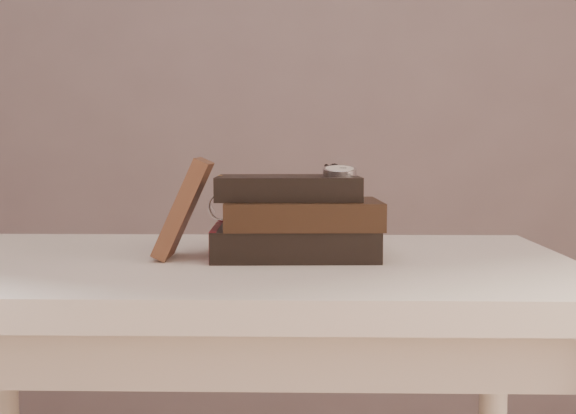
{
  "coord_description": "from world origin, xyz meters",
  "views": [
    {
      "loc": [
        0.11,
        -0.76,
        0.92
      ],
      "look_at": [
        0.08,
        0.37,
        0.82
      ],
      "focal_mm": 47.42,
      "sensor_mm": 36.0,
      "label": 1
    }
  ],
  "objects": [
    {
      "name": "table",
      "position": [
        0.0,
        0.35,
        0.66
      ],
      "size": [
        1.0,
        0.6,
        0.75
      ],
      "color": "white",
      "rests_on": "ground"
    },
    {
      "name": "journal",
      "position": [
        -0.07,
        0.35,
        0.82
      ],
      "size": [
        0.09,
        0.1,
        0.15
      ],
      "primitive_type": "cube",
      "rotation": [
        0.0,
        0.43,
        0.02
      ],
      "color": "#46271B",
      "rests_on": "table"
    },
    {
      "name": "back_wall",
      "position": [
        0.0,
        1.75,
        1.35
      ],
      "size": [
        3.5,
        0.02,
        2.7
      ],
      "primitive_type": "cube",
      "color": "gray",
      "rests_on": "ground"
    },
    {
      "name": "eyeglasses",
      "position": [
        0.0,
        0.45,
        0.82
      ],
      "size": [
        0.11,
        0.12,
        0.05
      ],
      "color": "silver",
      "rests_on": "book_stack"
    },
    {
      "name": "book_stack",
      "position": [
        0.09,
        0.37,
        0.81
      ],
      "size": [
        0.25,
        0.18,
        0.12
      ],
      "color": "black",
      "rests_on": "table"
    },
    {
      "name": "pocket_watch",
      "position": [
        0.16,
        0.36,
        0.88
      ],
      "size": [
        0.05,
        0.15,
        0.02
      ],
      "color": "silver",
      "rests_on": "book_stack"
    }
  ]
}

